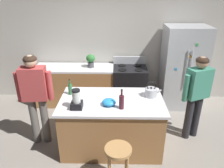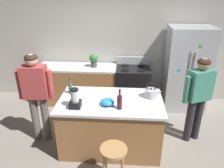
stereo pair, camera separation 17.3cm
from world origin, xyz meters
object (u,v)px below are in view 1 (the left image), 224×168
at_px(blender_appliance, 77,101).
at_px(bottle_wine, 122,102).
at_px(refrigerator, 182,68).
at_px(potted_plant, 91,60).
at_px(tea_kettle, 151,92).
at_px(kitchen_island, 112,124).
at_px(person_by_island_left, 35,93).
at_px(person_by_sink_right, 197,91).
at_px(stove_range, 129,86).
at_px(bottle_olive_oil, 70,89).
at_px(mixing_bowl, 109,102).
at_px(bar_stool, 118,157).

relative_size(blender_appliance, bottle_wine, 0.97).
distance_m(refrigerator, potted_plant, 2.06).
relative_size(bottle_wine, tea_kettle, 1.15).
relative_size(kitchen_island, tea_kettle, 6.07).
xyz_separation_m(person_by_island_left, person_by_sink_right, (2.72, 0.19, -0.04)).
distance_m(refrigerator, stove_range, 1.25).
bearing_deg(person_by_sink_right, person_by_island_left, -175.91).
xyz_separation_m(refrigerator, tea_kettle, (-0.90, -1.35, 0.06)).
xyz_separation_m(bottle_olive_oil, mixing_bowl, (0.66, -0.35, -0.05)).
bearing_deg(bar_stool, person_by_island_left, 145.46).
bearing_deg(bottle_olive_oil, blender_appliance, -67.82).
xyz_separation_m(blender_appliance, tea_kettle, (1.16, 0.40, -0.05)).
relative_size(bar_stool, tea_kettle, 2.37).
height_order(bottle_olive_oil, tea_kettle, bottle_olive_oil).
bearing_deg(stove_range, bar_stool, -96.87).
distance_m(stove_range, blender_appliance, 2.07).
relative_size(bar_stool, potted_plant, 2.18).
height_order(refrigerator, person_by_island_left, refrigerator).
height_order(kitchen_island, bar_stool, kitchen_island).
relative_size(bar_stool, bottle_olive_oil, 2.37).
relative_size(kitchen_island, bottle_wine, 5.30).
height_order(person_by_sink_right, blender_appliance, person_by_sink_right).
bearing_deg(blender_appliance, bottle_wine, 0.16).
xyz_separation_m(potted_plant, mixing_bowl, (0.46, -1.70, -0.12)).
bearing_deg(stove_range, bottle_wine, -97.54).
bearing_deg(person_by_island_left, refrigerator, 26.55).
height_order(kitchen_island, tea_kettle, tea_kettle).
xyz_separation_m(refrigerator, blender_appliance, (-2.06, -1.75, 0.11)).
relative_size(bar_stool, bottle_wine, 2.07).
bearing_deg(bottle_olive_oil, kitchen_island, -15.93).
relative_size(blender_appliance, bottle_olive_oil, 1.11).
distance_m(person_by_island_left, bottle_wine, 1.45).
xyz_separation_m(person_by_island_left, bar_stool, (1.36, -0.94, -0.47)).
xyz_separation_m(stove_range, person_by_island_left, (-1.64, -1.43, 0.52)).
distance_m(refrigerator, bottle_olive_oil, 2.60).
height_order(bar_stool, bottle_wine, bottle_wine).
xyz_separation_m(refrigerator, bottle_wine, (-1.40, -1.75, 0.10)).
xyz_separation_m(refrigerator, stove_range, (-1.16, 0.02, -0.46)).
xyz_separation_m(kitchen_island, bottle_wine, (0.15, -0.25, 0.57)).
height_order(stove_range, bar_stool, stove_range).
height_order(potted_plant, bottle_wine, bottle_wine).
xyz_separation_m(refrigerator, person_by_sink_right, (-0.09, -1.21, 0.02)).
relative_size(stove_range, mixing_bowl, 5.06).
height_order(person_by_island_left, person_by_sink_right, person_by_island_left).
bearing_deg(blender_appliance, refrigerator, 40.36).
relative_size(bottle_olive_oil, mixing_bowl, 1.29).
bearing_deg(kitchen_island, mixing_bowl, -104.24).
relative_size(person_by_sink_right, bottle_olive_oil, 5.62).
bearing_deg(bar_stool, bottle_olive_oil, 127.66).
bearing_deg(person_by_island_left, bottle_olive_oil, 10.35).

